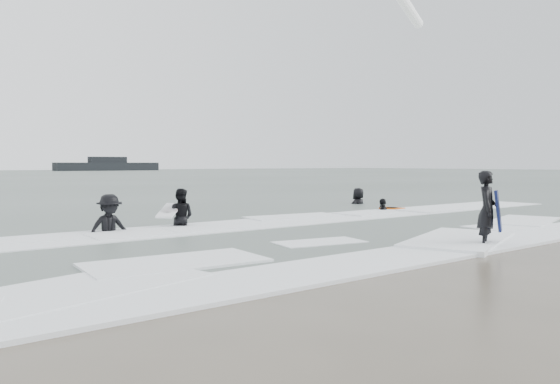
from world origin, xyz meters
TOP-DOWN VIEW (x-y plane):
  - ground at (0.00, 0.00)m, footprint 320.00×320.00m
  - surfer_centre at (1.58, -0.86)m, footprint 0.79×0.70m
  - surfer_wading at (-2.29, 7.00)m, footprint 1.07×1.07m
  - surfer_breaker at (-4.53, 6.83)m, footprint 1.29×0.78m
  - surfer_right_near at (6.85, 7.07)m, footprint 1.07×0.80m
  - surfer_right_far at (8.61, 10.18)m, footprint 1.12×0.95m
  - surf_foam at (0.00, 3.70)m, footprint 30.03×9.06m
  - bodyboards at (2.17, 4.40)m, footprint 10.96×8.72m
  - vessel_horizon at (42.04, 136.41)m, footprint 27.22×4.86m

SIDE VIEW (x-z plane):
  - ground at x=0.00m, z-range 0.00..0.00m
  - surfer_centre at x=1.58m, z-range -0.90..0.90m
  - surfer_wading at x=-2.29m, z-range -0.87..0.87m
  - surfer_breaker at x=-4.53m, z-range -0.98..0.98m
  - surfer_right_near at x=6.85m, z-range -0.84..0.84m
  - surfer_right_far at x=8.61m, z-range -0.98..0.98m
  - surf_foam at x=0.00m, z-range 0.00..0.08m
  - bodyboards at x=2.17m, z-range -0.13..1.12m
  - vessel_horizon at x=42.04m, z-range -0.47..3.23m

